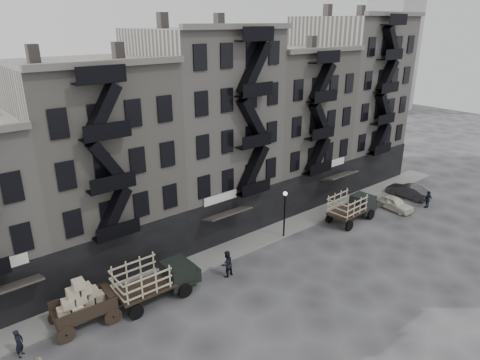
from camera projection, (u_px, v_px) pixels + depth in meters
ground at (280, 261)px, 33.26m from camera, size 140.00×140.00×0.00m
sidewalk at (248, 242)px, 35.96m from camera, size 55.00×2.50×0.15m
building_midwest at (94, 165)px, 31.84m from camera, size 10.00×11.35×16.20m
building_center at (204, 131)px, 37.41m from camera, size 10.00×11.35×18.20m
building_mideast at (285, 126)px, 43.68m from camera, size 10.00×11.35×16.20m
building_east at (348, 100)px, 49.08m from camera, size 10.00×11.35×19.20m
lamp_post at (285, 208)px, 35.95m from camera, size 0.36×0.36×4.28m
wagon at (81, 299)px, 25.67m from camera, size 4.01×2.31×3.30m
stake_truck_west at (155, 277)px, 28.28m from camera, size 5.81×2.45×2.90m
stake_truck_east at (353, 204)px, 39.54m from camera, size 5.74×2.59×2.82m
car_east at (394, 203)px, 42.20m from camera, size 1.79×4.04×1.35m
car_far at (408, 191)px, 45.10m from camera, size 1.87×4.48×1.44m
pedestrian_west at (19, 343)px, 23.61m from camera, size 0.71×0.75×1.72m
pedestrian_mid at (227, 264)px, 31.02m from camera, size 1.06×0.87×2.03m
policeman at (428, 199)px, 42.49m from camera, size 1.11×0.65×1.78m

